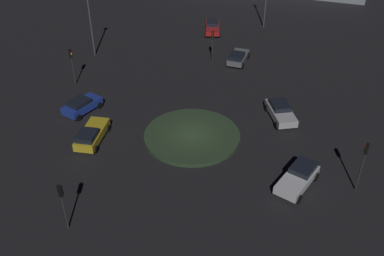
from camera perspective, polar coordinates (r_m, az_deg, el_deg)
ground_plane at (r=39.68m, az=-0.00°, el=-1.21°), size 116.84×116.84×0.00m
roundabout_island at (r=39.58m, az=-0.00°, el=-1.01°), size 8.81×8.81×0.34m
car_blue at (r=44.24m, az=-14.34°, el=2.94°), size 3.22×4.30×1.50m
car_white at (r=35.10m, az=13.83°, el=-6.32°), size 3.52×4.80×1.44m
car_silver at (r=42.75m, az=11.59°, el=2.16°), size 3.37×4.83×1.48m
car_grey at (r=52.95m, az=6.06°, el=9.24°), size 2.46×4.30×1.43m
car_yellow at (r=39.66m, az=-13.12°, el=-0.86°), size 2.22×4.66×1.56m
car_red at (r=61.70m, az=2.73°, el=13.17°), size 2.71×4.79×1.53m
traffic_light_west at (r=34.57m, az=21.68°, el=-3.67°), size 0.39×0.35×4.47m
traffic_light_northeast at (r=30.68m, az=-16.73°, el=-8.84°), size 0.37×0.39×3.94m
traffic_light_south at (r=51.90m, az=2.72°, el=11.37°), size 0.31×0.36×3.98m
traffic_light_southeast at (r=48.60m, az=-15.55°, el=8.63°), size 0.39×0.37×4.17m
streetlamp_southeast at (r=54.48m, az=-13.34°, el=14.27°), size 0.54×0.54×7.75m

